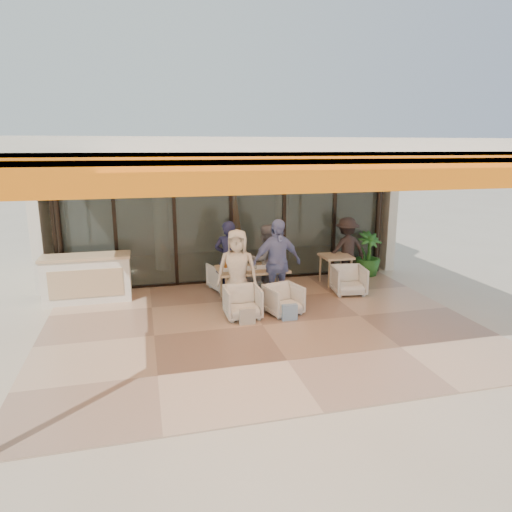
% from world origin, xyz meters
% --- Properties ---
extents(ground, '(70.00, 70.00, 0.00)m').
position_xyz_m(ground, '(0.00, 0.00, 0.00)').
color(ground, '#C6B293').
rests_on(ground, ground).
extents(terrace_floor, '(8.00, 6.00, 0.01)m').
position_xyz_m(terrace_floor, '(0.00, 0.00, 0.01)').
color(terrace_floor, tan).
rests_on(terrace_floor, ground).
extents(terrace_structure, '(8.00, 6.00, 3.40)m').
position_xyz_m(terrace_structure, '(0.00, -0.26, 3.25)').
color(terrace_structure, silver).
rests_on(terrace_structure, ground).
extents(glass_storefront, '(8.08, 0.10, 3.20)m').
position_xyz_m(glass_storefront, '(0.00, 3.00, 1.60)').
color(glass_storefront, '#9EADA3').
rests_on(glass_storefront, ground).
extents(interior_block, '(9.05, 3.62, 3.52)m').
position_xyz_m(interior_block, '(0.01, 5.31, 2.23)').
color(interior_block, silver).
rests_on(interior_block, ground).
extents(host_counter, '(1.85, 0.65, 1.04)m').
position_xyz_m(host_counter, '(-3.31, 2.30, 0.53)').
color(host_counter, silver).
rests_on(host_counter, ground).
extents(dining_table, '(1.50, 0.90, 0.93)m').
position_xyz_m(dining_table, '(0.15, 1.48, 0.69)').
color(dining_table, tan).
rests_on(dining_table, ground).
extents(chair_far_left, '(0.85, 0.82, 0.70)m').
position_xyz_m(chair_far_left, '(-0.27, 2.42, 0.35)').
color(chair_far_left, silver).
rests_on(chair_far_left, ground).
extents(chair_far_right, '(0.75, 0.72, 0.68)m').
position_xyz_m(chair_far_right, '(0.57, 2.42, 0.34)').
color(chair_far_right, silver).
rests_on(chair_far_right, ground).
extents(chair_near_left, '(0.68, 0.64, 0.70)m').
position_xyz_m(chair_near_left, '(-0.27, 0.52, 0.35)').
color(chair_near_left, silver).
rests_on(chair_near_left, ground).
extents(chair_near_right, '(0.79, 0.76, 0.67)m').
position_xyz_m(chair_near_right, '(0.57, 0.52, 0.34)').
color(chair_near_right, silver).
rests_on(chair_near_right, ground).
extents(diner_navy, '(0.73, 0.60, 1.73)m').
position_xyz_m(diner_navy, '(-0.27, 1.92, 0.87)').
color(diner_navy, '#181A36').
rests_on(diner_navy, ground).
extents(diner_grey, '(0.92, 0.80, 1.61)m').
position_xyz_m(diner_grey, '(0.57, 1.92, 0.80)').
color(diner_grey, slate).
rests_on(diner_grey, ground).
extents(diner_cream, '(0.94, 0.75, 1.69)m').
position_xyz_m(diner_cream, '(-0.27, 1.02, 0.84)').
color(diner_cream, beige).
rests_on(diner_cream, ground).
extents(diner_periwinkle, '(1.15, 0.62, 1.87)m').
position_xyz_m(diner_periwinkle, '(0.57, 1.02, 0.93)').
color(diner_periwinkle, '#727CBF').
rests_on(diner_periwinkle, ground).
extents(tote_bag_cream, '(0.30, 0.10, 0.34)m').
position_xyz_m(tote_bag_cream, '(-0.27, 0.12, 0.17)').
color(tote_bag_cream, silver).
rests_on(tote_bag_cream, ground).
extents(tote_bag_blue, '(0.30, 0.10, 0.34)m').
position_xyz_m(tote_bag_blue, '(0.57, 0.12, 0.17)').
color(tote_bag_blue, '#99BFD8').
rests_on(tote_bag_blue, ground).
extents(side_table, '(0.70, 0.70, 0.74)m').
position_xyz_m(side_table, '(2.41, 2.13, 0.64)').
color(side_table, tan).
rests_on(side_table, ground).
extents(side_chair, '(0.79, 0.75, 0.72)m').
position_xyz_m(side_chair, '(2.41, 1.38, 0.36)').
color(side_chair, silver).
rests_on(side_chair, ground).
extents(standing_woman, '(1.10, 0.71, 1.61)m').
position_xyz_m(standing_woman, '(2.82, 2.44, 0.80)').
color(standing_woman, black).
rests_on(standing_woman, ground).
extents(potted_palm, '(0.76, 0.76, 1.17)m').
position_xyz_m(potted_palm, '(3.55, 2.67, 0.58)').
color(potted_palm, '#1E5919').
rests_on(potted_palm, ground).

